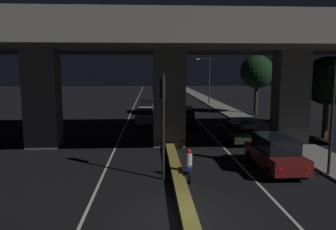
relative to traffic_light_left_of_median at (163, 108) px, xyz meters
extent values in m
plane|color=black|center=(0.68, -4.49, -3.38)|extent=(200.00, 200.00, 0.00)
cube|color=beige|center=(-2.94, 30.51, -3.38)|extent=(0.12, 126.00, 0.00)
cube|color=beige|center=(4.30, 30.51, -3.38)|extent=(0.12, 126.00, 0.00)
cube|color=olive|center=(0.68, 30.51, -3.21)|extent=(0.55, 126.00, 0.34)
cube|color=gray|center=(9.28, 23.51, -3.32)|extent=(2.67, 126.00, 0.13)
cube|color=slate|center=(-7.75, 7.08, -0.16)|extent=(2.14, 1.66, 6.44)
cube|color=slate|center=(9.11, 7.08, -0.16)|extent=(2.14, 1.66, 6.44)
cube|color=slate|center=(0.68, 7.08, -0.16)|extent=(2.14, 1.66, 6.44)
cube|color=slate|center=(0.68, 7.08, 3.94)|extent=(37.20, 11.91, 1.76)
cube|color=#333335|center=(0.68, 7.08, 5.27)|extent=(37.20, 0.40, 0.90)
cylinder|color=black|center=(0.00, -0.10, -0.90)|extent=(0.14, 0.14, 4.96)
cube|color=black|center=(0.00, 0.08, 0.90)|extent=(0.30, 0.28, 0.95)
sphere|color=red|center=(0.00, 0.23, 1.20)|extent=(0.18, 0.18, 0.18)
sphere|color=black|center=(0.00, 0.23, 0.90)|extent=(0.18, 0.18, 0.18)
sphere|color=black|center=(0.00, 0.23, 0.61)|extent=(0.18, 0.18, 0.18)
cylinder|color=black|center=(8.04, -0.10, -0.60)|extent=(0.14, 0.14, 5.57)
cube|color=black|center=(8.04, 0.08, 1.51)|extent=(0.30, 0.28, 0.95)
sphere|color=red|center=(8.04, 0.23, 1.80)|extent=(0.18, 0.18, 0.18)
sphere|color=black|center=(8.04, 0.23, 1.51)|extent=(0.18, 0.18, 0.18)
sphere|color=black|center=(8.04, 0.23, 1.21)|extent=(0.18, 0.18, 0.18)
cylinder|color=#2D2D30|center=(8.47, 35.01, 0.15)|extent=(0.18, 0.18, 7.06)
cylinder|color=#2D2D30|center=(7.55, 35.01, 3.53)|extent=(1.84, 0.10, 0.10)
ellipsoid|color=#F2B759|center=(6.63, 35.01, 3.43)|extent=(0.56, 0.32, 0.24)
cube|color=#591414|center=(5.83, 1.15, -2.71)|extent=(1.84, 4.65, 0.72)
cube|color=black|center=(5.83, 1.15, -1.98)|extent=(1.61, 2.80, 0.73)
cylinder|color=black|center=(4.94, 2.67, -3.07)|extent=(0.21, 0.63, 0.63)
cylinder|color=black|center=(6.68, 2.69, -3.07)|extent=(0.21, 0.63, 0.63)
cylinder|color=black|center=(4.97, -0.39, -3.07)|extent=(0.21, 0.63, 0.63)
cylinder|color=black|center=(6.72, -0.37, -3.07)|extent=(0.21, 0.63, 0.63)
cube|color=red|center=(5.23, -1.18, -2.67)|extent=(0.18, 0.03, 0.11)
cube|color=red|center=(6.48, -1.17, -2.67)|extent=(0.18, 0.03, 0.11)
cube|color=black|center=(5.78, 7.74, -2.73)|extent=(2.02, 4.09, 0.71)
cube|color=black|center=(5.79, 7.54, -2.13)|extent=(1.71, 1.99, 0.50)
cylinder|color=black|center=(4.82, 9.03, -3.09)|extent=(0.22, 0.60, 0.59)
cylinder|color=black|center=(6.64, 9.10, -3.09)|extent=(0.22, 0.60, 0.59)
cylinder|color=black|center=(4.92, 6.38, -3.09)|extent=(0.22, 0.60, 0.59)
cylinder|color=black|center=(6.74, 6.45, -3.09)|extent=(0.22, 0.60, 0.59)
cube|color=red|center=(5.20, 5.70, -2.70)|extent=(0.18, 0.04, 0.11)
cube|color=red|center=(6.51, 5.75, -2.70)|extent=(0.18, 0.04, 0.11)
cube|color=black|center=(2.60, 14.98, -2.77)|extent=(1.94, 4.32, 0.60)
cube|color=black|center=(2.60, 15.08, -2.07)|extent=(1.68, 3.12, 0.80)
cylinder|color=black|center=(1.78, 16.41, -3.07)|extent=(0.22, 0.63, 0.63)
cylinder|color=black|center=(3.52, 16.35, -3.07)|extent=(0.22, 0.63, 0.63)
cylinder|color=black|center=(1.68, 13.61, -3.07)|extent=(0.22, 0.63, 0.63)
cylinder|color=black|center=(3.42, 13.54, -3.07)|extent=(0.22, 0.63, 0.63)
cube|color=red|center=(1.90, 12.86, -2.74)|extent=(0.18, 0.04, 0.11)
cube|color=red|center=(3.15, 12.82, -2.74)|extent=(0.18, 0.04, 0.11)
cube|color=silver|center=(-1.11, 15.96, -2.71)|extent=(1.79, 4.25, 0.72)
cube|color=black|center=(-1.11, 16.07, -2.12)|extent=(1.54, 1.71, 0.46)
cylinder|color=black|center=(-0.29, 14.56, -3.06)|extent=(0.21, 0.64, 0.64)
cylinder|color=black|center=(-1.98, 14.59, -3.06)|extent=(0.21, 0.64, 0.64)
cylinder|color=black|center=(-0.25, 17.34, -3.06)|extent=(0.21, 0.64, 0.64)
cylinder|color=black|center=(-1.93, 17.37, -3.06)|extent=(0.21, 0.64, 0.64)
cube|color=white|center=(-0.47, 18.07, -2.81)|extent=(0.18, 0.03, 0.11)
cube|color=white|center=(-1.68, 18.09, -2.81)|extent=(0.18, 0.03, 0.11)
cube|color=silver|center=(-1.08, 24.99, -2.79)|extent=(1.76, 4.76, 0.56)
cube|color=black|center=(-1.08, 24.99, -2.17)|extent=(1.55, 2.86, 0.68)
cylinder|color=black|center=(-0.22, 23.42, -3.07)|extent=(0.20, 0.63, 0.63)
cylinder|color=black|center=(-1.94, 23.41, -3.07)|extent=(0.20, 0.63, 0.63)
cylinder|color=black|center=(-0.23, 26.56, -3.07)|extent=(0.20, 0.63, 0.63)
cylinder|color=black|center=(-1.94, 26.55, -3.07)|extent=(0.20, 0.63, 0.63)
cube|color=white|center=(-0.48, 27.37, -2.87)|extent=(0.18, 0.03, 0.11)
cube|color=white|center=(-1.70, 27.37, -2.87)|extent=(0.18, 0.03, 0.11)
cylinder|color=black|center=(1.25, 0.63, -3.10)|extent=(0.11, 0.58, 0.58)
cylinder|color=black|center=(1.17, -0.72, -3.10)|extent=(0.13, 0.58, 0.58)
cube|color=navy|center=(1.21, -0.05, -2.88)|extent=(0.30, 1.04, 0.32)
cylinder|color=beige|center=(1.21, -0.05, -2.44)|extent=(0.34, 0.34, 0.55)
sphere|color=#B21919|center=(1.21, -0.05, -2.05)|extent=(0.24, 0.24, 0.24)
cube|color=red|center=(1.17, -0.77, -2.88)|extent=(0.08, 0.03, 0.08)
cylinder|color=black|center=(1.36, 7.30, -3.12)|extent=(0.12, 0.53, 0.53)
cylinder|color=black|center=(1.45, 6.12, -3.12)|extent=(0.14, 0.53, 0.53)
cube|color=black|center=(1.40, 6.71, -2.90)|extent=(0.31, 0.91, 0.32)
cylinder|color=beige|center=(1.40, 6.71, -2.49)|extent=(0.34, 0.34, 0.50)
sphere|color=silver|center=(1.40, 6.71, -2.12)|extent=(0.24, 0.24, 0.24)
cube|color=red|center=(1.45, 6.07, -2.90)|extent=(0.08, 0.04, 0.08)
cylinder|color=black|center=(1.46, 13.76, -3.07)|extent=(0.11, 0.63, 0.63)
cylinder|color=black|center=(1.40, 12.48, -3.07)|extent=(0.13, 0.63, 0.63)
cube|color=maroon|center=(1.43, 13.12, -2.85)|extent=(0.29, 0.99, 0.32)
cylinder|color=#3F3F44|center=(1.43, 13.12, -2.46)|extent=(0.33, 0.33, 0.46)
sphere|color=#B21919|center=(1.43, 13.12, -2.11)|extent=(0.24, 0.24, 0.24)
cube|color=red|center=(1.40, 12.43, -2.85)|extent=(0.08, 0.03, 0.08)
cylinder|color=black|center=(8.75, 7.47, -2.83)|extent=(0.29, 0.29, 0.85)
cylinder|color=#26593F|center=(8.75, 7.47, -2.05)|extent=(0.35, 0.35, 0.71)
sphere|color=tan|center=(8.75, 7.47, -1.58)|extent=(0.23, 0.23, 0.23)
cylinder|color=#38281C|center=(12.67, 8.85, -1.88)|extent=(0.41, 0.41, 3.01)
sphere|color=black|center=(12.67, 8.85, 0.99)|extent=(3.61, 3.61, 3.61)
cylinder|color=#2D2116|center=(11.84, 22.80, -1.62)|extent=(0.46, 0.46, 3.53)
sphere|color=black|center=(11.84, 22.80, 1.59)|extent=(3.86, 3.86, 3.86)
camera|label=1|loc=(-0.58, -15.03, 1.71)|focal=35.00mm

